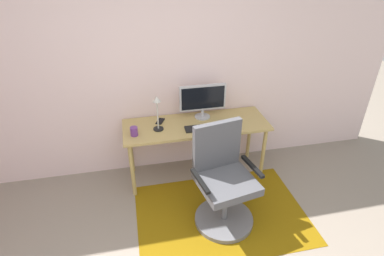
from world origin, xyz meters
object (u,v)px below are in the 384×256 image
at_px(desk, 196,129).
at_px(coffee_cup, 134,131).
at_px(cell_phone, 160,121).
at_px(office_chair, 223,186).
at_px(computer_mouse, 231,124).
at_px(monitor, 203,99).
at_px(keyboard, 205,128).
at_px(desk_lamp, 157,109).

distance_m(desk, coffee_cup, 0.71).
distance_m(cell_phone, office_chair, 1.05).
bearing_deg(desk, computer_mouse, -16.54).
distance_m(computer_mouse, cell_phone, 0.80).
bearing_deg(office_chair, monitor, 79.05).
height_order(desk, keyboard, keyboard).
relative_size(monitor, cell_phone, 3.80).
bearing_deg(desk_lamp, cell_phone, 76.86).
relative_size(computer_mouse, cell_phone, 0.74).
distance_m(desk, keyboard, 0.16).
relative_size(desk, computer_mouse, 15.62).
relative_size(desk, coffee_cup, 16.65).
distance_m(desk, monitor, 0.35).
bearing_deg(keyboard, coffee_cup, 179.23).
bearing_deg(office_chair, keyboard, 82.43).
bearing_deg(cell_phone, monitor, 26.90).
height_order(keyboard, office_chair, office_chair).
bearing_deg(desk, office_chair, -82.19).
relative_size(keyboard, computer_mouse, 4.13).
relative_size(computer_mouse, office_chair, 0.10).
distance_m(cell_phone, desk_lamp, 0.30).
bearing_deg(computer_mouse, keyboard, -178.58).
bearing_deg(office_chair, desk_lamp, 115.92).
bearing_deg(coffee_cup, cell_phone, 38.73).
height_order(monitor, cell_phone, monitor).
height_order(desk, monitor, monitor).
bearing_deg(coffee_cup, desk_lamp, 15.14).
bearing_deg(desk_lamp, office_chair, -53.33).
xyz_separation_m(monitor, coffee_cup, (-0.80, -0.25, -0.18)).
bearing_deg(keyboard, office_chair, -86.82).
bearing_deg(office_chair, desk, 87.06).
bearing_deg(monitor, computer_mouse, -43.31).
xyz_separation_m(desk, keyboard, (0.07, -0.12, 0.08)).
relative_size(desk, office_chair, 1.56).
height_order(desk, desk_lamp, desk_lamp).
distance_m(desk, computer_mouse, 0.40).
height_order(desk, computer_mouse, computer_mouse).
bearing_deg(monitor, coffee_cup, -162.71).
xyz_separation_m(desk, desk_lamp, (-0.43, -0.04, 0.32)).
bearing_deg(desk_lamp, desk, 4.93).
bearing_deg(keyboard, cell_phone, 151.04).
bearing_deg(desk_lamp, coffee_cup, -164.86).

